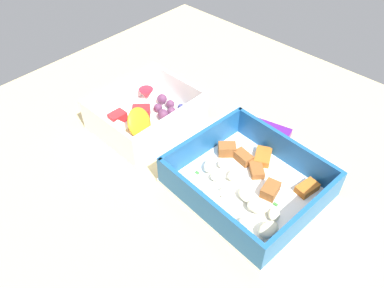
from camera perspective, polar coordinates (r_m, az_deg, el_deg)
table_surface at (r=58.24cm, az=-0.16°, el=-3.74°), size 80.00×80.00×2.00cm
pasta_container at (r=53.72cm, az=8.09°, el=-5.63°), size 20.27×17.89×5.01cm
fruit_bowl at (r=63.62cm, az=-6.87°, el=4.35°), size 13.35×15.83×5.71cm
candy_bar at (r=63.61cm, az=11.36°, el=2.17°), size 7.37×3.99×1.20cm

